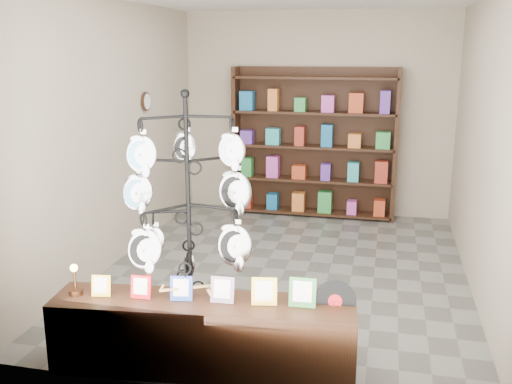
# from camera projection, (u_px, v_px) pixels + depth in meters

# --- Properties ---
(ground) EXTENTS (5.00, 5.00, 0.00)m
(ground) POSITION_uv_depth(u_px,v_px,m) (285.00, 269.00, 6.53)
(ground) COLOR slate
(ground) RESTS_ON ground
(room_envelope) EXTENTS (5.00, 5.00, 5.00)m
(room_envelope) POSITION_uv_depth(u_px,v_px,m) (287.00, 107.00, 6.07)
(room_envelope) COLOR #B5A692
(room_envelope) RESTS_ON ground
(display_tree) EXTENTS (1.18, 1.18, 2.16)m
(display_tree) POSITION_uv_depth(u_px,v_px,m) (188.00, 205.00, 4.53)
(display_tree) COLOR black
(display_tree) RESTS_ON ground
(front_shelf) EXTENTS (2.39, 0.74, 0.83)m
(front_shelf) POSITION_uv_depth(u_px,v_px,m) (203.00, 335.00, 4.45)
(front_shelf) COLOR black
(front_shelf) RESTS_ON ground
(back_shelving) EXTENTS (2.42, 0.36, 2.20)m
(back_shelving) POSITION_uv_depth(u_px,v_px,m) (314.00, 148.00, 8.44)
(back_shelving) COLOR black
(back_shelving) RESTS_ON ground
(wall_clocks) EXTENTS (0.03, 0.24, 0.84)m
(wall_clocks) POSITION_uv_depth(u_px,v_px,m) (147.00, 125.00, 7.35)
(wall_clocks) COLOR black
(wall_clocks) RESTS_ON ground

